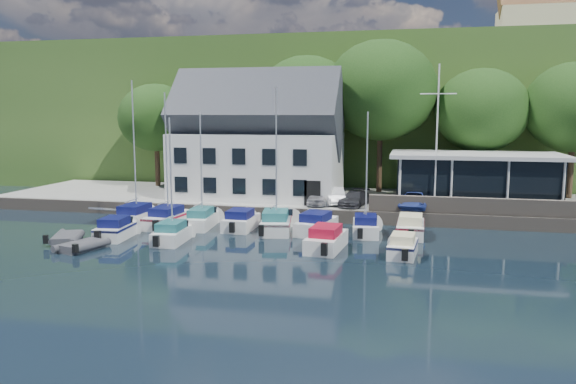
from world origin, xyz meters
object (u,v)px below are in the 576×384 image
Objects in this scene: boat_r1_5 at (316,222)px; dinghy_0 at (67,237)px; car_blue at (414,199)px; boat_r1_4 at (276,165)px; boat_r1_2 at (201,168)px; boat_r1_1 at (167,163)px; car_silver at (317,197)px; boat_r2_4 at (403,245)px; harbor_building at (258,147)px; boat_r1_3 at (241,219)px; club_pavilion at (475,179)px; car_dgrey at (354,198)px; boat_r1_7 at (411,225)px; boat_r2_0 at (116,227)px; boat_r1_0 at (135,160)px; car_white at (335,196)px; boat_r2_1 at (171,177)px; boat_r1_6 at (367,172)px; flagpole at (437,138)px; boat_r2_3 at (326,237)px; dinghy_1 at (82,244)px.

boat_r1_5 is 16.44m from dinghy_0.
car_blue is 11.53m from boat_r1_4.
boat_r1_1 is at bearing -176.80° from boat_r1_2.
car_silver reaches higher than boat_r2_4.
boat_r1_3 is at bearing -82.37° from harbor_building.
club_pavilion is 4.11× the size of dinghy_0.
boat_r1_7 is (4.36, -5.66, -0.84)m from car_dgrey.
boat_r2_4 is at bearing -7.37° from boat_r2_0.
car_blue is 21.21m from boat_r1_0.
boat_r1_7 is at bearing -62.23° from car_white.
boat_r1_4 reaches higher than boat_r1_2.
boat_r1_1 reaches higher than boat_r2_1.
boat_r1_6 reaches higher than dinghy_0.
car_white is 0.43× the size of boat_r1_1.
club_pavilion is 2.55× the size of boat_r2_0.
boat_r1_5 is at bearing -6.14° from boat_r1_4.
dinghy_0 is (-18.57, -6.43, -3.91)m from boat_r1_6.
boat_r1_0 reaches higher than dinghy_0.
car_white is at bearing 26.93° from boat_r1_0.
car_blue is at bearing -24.75° from car_white.
flagpole is at bearing 20.88° from boat_r1_1.
boat_r2_1 reaches higher than boat_r2_3.
harbor_building is 1.50× the size of boat_r1_0.
boat_r1_4 is at bearing -141.55° from car_blue.
boat_r1_7 is (-4.91, -8.42, -2.30)m from club_pavilion.
harbor_building is 16.67m from boat_r2_3.
club_pavilion is 30.58m from dinghy_0.
dinghy_1 is at bearing -159.15° from boat_r1_6.
boat_r2_3 is at bearing -134.33° from boat_r1_7.
club_pavilion is 11.21m from car_white.
dinghy_1 is at bearing -147.70° from flagpole.
boat_r2_0 is at bearing -150.82° from boat_r1_5.
car_white reaches higher than boat_r2_4.
boat_r1_6 is at bearing 5.49° from boat_r1_1.
car_dgrey is 8.46m from boat_r1_4.
boat_r2_0 is at bearing -145.89° from car_blue.
dinghy_0 is at bearing -147.63° from boat_r1_5.
boat_r1_2 is 1.52× the size of boat_r1_7.
boat_r1_4 is at bearing -152.48° from flagpole.
car_dgrey is 12.30m from boat_r1_2.
boat_r1_0 is 3.25× the size of dinghy_1.
car_blue reaches higher than dinghy_1.
boat_r2_1 is 2.84× the size of dinghy_1.
car_white reaches higher than dinghy_1.
boat_r2_3 is at bearing -33.93° from boat_r1_3.
boat_r2_0 is at bearing -137.06° from boat_r1_2.
boat_r1_7 is (17.38, 0.45, -3.89)m from boat_r1_1.
boat_r2_4 is at bearing 26.43° from dinghy_1.
boat_r2_1 is at bearing -131.12° from car_silver.
dinghy_1 is at bearing -124.69° from boat_r1_2.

